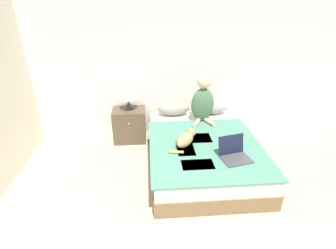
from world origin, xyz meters
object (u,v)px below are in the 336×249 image
object	(u,v)px
bed	(202,152)
nightstand	(130,125)
laptop_open	(234,154)
table_lamp	(128,93)
pillow_far	(212,107)
pillow_near	(174,108)
cat_tabby	(186,139)
person_sitting	(203,102)

from	to	relation	value
bed	nightstand	bearing A→B (deg)	142.56
laptop_open	table_lamp	xyz separation A→B (m)	(-1.41, 1.38, 0.37)
laptop_open	pillow_far	bearing A→B (deg)	75.01
pillow_near	pillow_far	distance (m)	0.68
cat_tabby	nightstand	size ratio (longest dim) A/B	0.75
bed	person_sitting	world-z (taller)	person_sitting
pillow_far	laptop_open	bearing A→B (deg)	-91.57
table_lamp	pillow_near	bearing A→B (deg)	3.03
person_sitting	nightstand	distance (m)	1.33
laptop_open	table_lamp	distance (m)	2.00
pillow_far	pillow_near	bearing A→B (deg)	180.00
bed	table_lamp	xyz separation A→B (m)	(-1.10, 0.86, 0.65)
pillow_near	pillow_far	bearing A→B (deg)	0.00
person_sitting	nightstand	size ratio (longest dim) A/B	1.32
cat_tabby	table_lamp	world-z (taller)	table_lamp
pillow_far	table_lamp	bearing A→B (deg)	-178.39
bed	laptop_open	bearing A→B (deg)	-59.70
pillow_near	cat_tabby	distance (m)	1.05
person_sitting	cat_tabby	world-z (taller)	person_sitting
laptop_open	nightstand	world-z (taller)	laptop_open
person_sitting	table_lamp	size ratio (longest dim) A/B	1.97
pillow_near	pillow_far	world-z (taller)	same
laptop_open	table_lamp	world-z (taller)	table_lamp
pillow_near	table_lamp	world-z (taller)	table_lamp
bed	cat_tabby	distance (m)	0.44
laptop_open	bed	bearing A→B (deg)	106.89
pillow_far	table_lamp	distance (m)	1.48
pillow_near	nightstand	xyz separation A→B (m)	(-0.77, -0.05, -0.26)
pillow_far	table_lamp	world-z (taller)	table_lamp
bed	pillow_near	world-z (taller)	pillow_near
pillow_near	pillow_far	xyz separation A→B (m)	(0.68, 0.00, 0.00)
pillow_near	table_lamp	xyz separation A→B (m)	(-0.77, -0.04, 0.31)
bed	table_lamp	bearing A→B (deg)	142.00
cat_tabby	pillow_far	bearing A→B (deg)	5.98
pillow_far	person_sitting	xyz separation A→B (m)	(-0.24, -0.28, 0.22)
person_sitting	laptop_open	bearing A→B (deg)	-80.11
pillow_near	table_lamp	size ratio (longest dim) A/B	1.39
pillow_near	cat_tabby	world-z (taller)	pillow_near
bed	cat_tabby	world-z (taller)	cat_tabby
cat_tabby	nightstand	distance (m)	1.32
laptop_open	pillow_near	bearing A→B (deg)	100.87
nightstand	table_lamp	size ratio (longest dim) A/B	1.50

